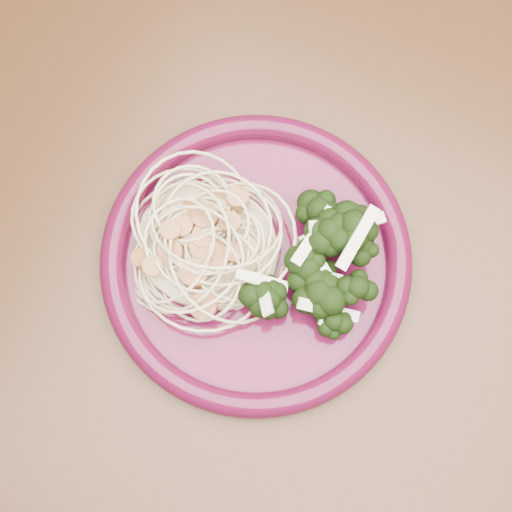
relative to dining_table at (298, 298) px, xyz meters
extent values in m
plane|color=brown|center=(0.00, 0.00, -0.65)|extent=(3.50, 3.50, 0.00)
cube|color=#472814|center=(0.00, 0.00, 0.08)|extent=(1.20, 0.80, 0.04)
cylinder|color=#500D29|center=(-0.04, -0.01, 0.10)|extent=(0.30, 0.30, 0.01)
torus|color=#500927|center=(-0.04, -0.01, 0.11)|extent=(0.30, 0.30, 0.02)
ellipsoid|color=beige|center=(-0.08, -0.02, 0.12)|extent=(0.14, 0.13, 0.03)
ellipsoid|color=black|center=(0.01, 0.00, 0.13)|extent=(0.10, 0.14, 0.04)
camera|label=1|loc=(0.03, -0.14, 0.67)|focal=50.00mm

